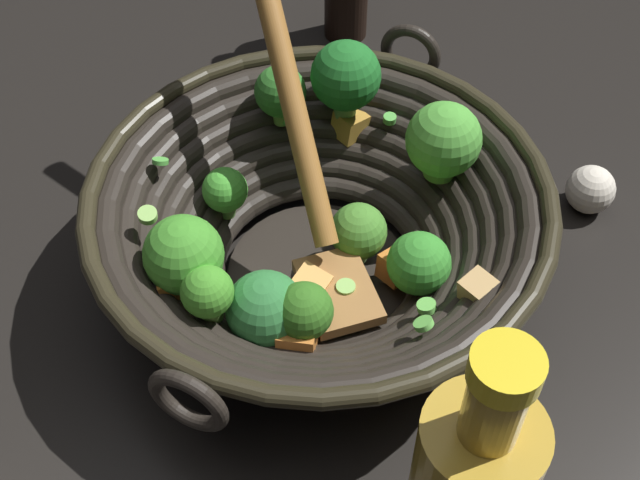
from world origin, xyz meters
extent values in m
plane|color=black|center=(0.00, 0.00, 0.00)|extent=(4.00, 4.00, 0.00)
cylinder|color=black|center=(0.00, 0.00, 0.01)|extent=(0.15, 0.15, 0.01)
torus|color=black|center=(0.00, 0.00, 0.02)|extent=(0.19, 0.19, 0.02)
torus|color=black|center=(0.00, 0.00, 0.03)|extent=(0.21, 0.21, 0.02)
torus|color=black|center=(0.00, 0.00, 0.04)|extent=(0.24, 0.24, 0.02)
torus|color=black|center=(0.00, 0.00, 0.05)|extent=(0.26, 0.26, 0.02)
torus|color=black|center=(0.00, 0.00, 0.06)|extent=(0.28, 0.28, 0.02)
torus|color=black|center=(0.00, 0.00, 0.08)|extent=(0.31, 0.31, 0.02)
torus|color=black|center=(0.00, 0.00, 0.09)|extent=(0.33, 0.33, 0.02)
torus|color=#2C2819|center=(0.00, 0.00, 0.10)|extent=(0.35, 0.35, 0.01)
torus|color=black|center=(0.16, 0.09, 0.10)|extent=(0.04, 0.05, 0.05)
torus|color=black|center=(-0.16, -0.09, 0.10)|extent=(0.04, 0.05, 0.05)
cylinder|color=#80B057|center=(-0.05, -0.06, 0.04)|extent=(0.02, 0.02, 0.02)
sphere|color=#326D1E|center=(-0.05, -0.06, 0.07)|extent=(0.04, 0.04, 0.04)
cylinder|color=olive|center=(0.05, -0.06, 0.03)|extent=(0.02, 0.02, 0.02)
sphere|color=#368F2E|center=(0.05, -0.06, 0.05)|extent=(0.05, 0.05, 0.05)
cylinder|color=#61A13D|center=(-0.10, 0.01, 0.05)|extent=(0.02, 0.02, 0.02)
sphere|color=#42962C|center=(-0.10, 0.01, 0.09)|extent=(0.06, 0.06, 0.06)
cylinder|color=#78B347|center=(-0.11, -0.02, 0.06)|extent=(0.02, 0.02, 0.02)
sphere|color=#44972A|center=(-0.11, -0.02, 0.09)|extent=(0.04, 0.04, 0.04)
cylinder|color=#6DB048|center=(-0.07, -0.04, 0.03)|extent=(0.02, 0.02, 0.02)
sphere|color=#2F7939|center=(-0.07, -0.04, 0.06)|extent=(0.06, 0.06, 0.06)
cylinder|color=#5A8F3E|center=(-0.04, 0.08, 0.03)|extent=(0.02, 0.02, 0.02)
sphere|color=green|center=(-0.04, 0.08, 0.06)|extent=(0.04, 0.04, 0.04)
cylinder|color=#709D42|center=(0.04, 0.11, 0.07)|extent=(0.02, 0.02, 0.01)
sphere|color=#327B2A|center=(0.04, 0.11, 0.10)|extent=(0.04, 0.04, 0.04)
cylinder|color=#70A54B|center=(0.03, -0.01, 0.02)|extent=(0.02, 0.02, 0.01)
sphere|color=#47872E|center=(0.03, -0.01, 0.05)|extent=(0.04, 0.04, 0.04)
cylinder|color=#549135|center=(0.11, -0.01, 0.07)|extent=(0.03, 0.03, 0.01)
sphere|color=green|center=(0.11, -0.01, 0.10)|extent=(0.06, 0.06, 0.06)
cylinder|color=#67954D|center=(0.08, 0.09, 0.08)|extent=(0.02, 0.02, 0.02)
sphere|color=#1D6A25|center=(0.08, 0.09, 0.11)|extent=(0.06, 0.06, 0.06)
cube|color=gold|center=(-0.03, -0.03, 0.04)|extent=(0.03, 0.04, 0.03)
cube|color=#C47326|center=(-0.11, 0.01, 0.07)|extent=(0.04, 0.04, 0.04)
cube|color=orange|center=(-0.06, -0.07, 0.05)|extent=(0.04, 0.04, 0.03)
cube|color=tan|center=(0.05, -0.12, 0.07)|extent=(0.03, 0.02, 0.02)
cube|color=gold|center=(0.09, 0.08, 0.06)|extent=(0.03, 0.03, 0.03)
cube|color=#CB702A|center=(0.04, -0.04, 0.03)|extent=(0.03, 0.03, 0.03)
cylinder|color=#99D166|center=(-0.11, 0.05, 0.10)|extent=(0.02, 0.02, 0.01)
cylinder|color=#6BC651|center=(0.04, 0.11, 0.07)|extent=(0.01, 0.01, 0.01)
cylinder|color=#6BC651|center=(0.00, -0.12, 0.08)|extent=(0.02, 0.02, 0.01)
cylinder|color=#56B247|center=(-0.08, 0.10, 0.09)|extent=(0.02, 0.02, 0.01)
cylinder|color=#6BC651|center=(0.02, -0.10, 0.06)|extent=(0.02, 0.02, 0.01)
cylinder|color=#99D166|center=(-0.01, -0.05, 0.05)|extent=(0.01, 0.01, 0.01)
cylinder|color=#56B247|center=(0.11, 0.06, 0.08)|extent=(0.01, 0.01, 0.01)
cube|color=#9E6B38|center=(-0.01, -0.04, 0.04)|extent=(0.07, 0.08, 0.01)
cylinder|color=#A56D31|center=(0.03, 0.09, 0.16)|extent=(0.08, 0.23, 0.21)
cylinder|color=gold|center=(-0.07, -0.24, 0.21)|extent=(0.03, 0.03, 0.05)
cylinder|color=yellow|center=(-0.07, -0.24, 0.24)|extent=(0.03, 0.03, 0.01)
sphere|color=silver|center=(0.24, -0.06, 0.02)|extent=(0.04, 0.04, 0.04)
camera|label=1|loc=(-0.24, -0.35, 0.54)|focal=47.93mm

